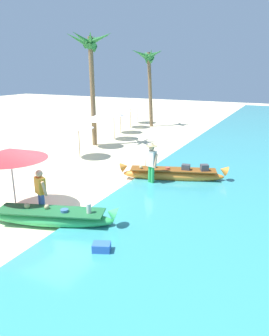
# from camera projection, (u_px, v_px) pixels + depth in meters

# --- Properties ---
(ground_plane) EXTENTS (80.00, 80.00, 0.00)m
(ground_plane) POSITION_uv_depth(u_px,v_px,m) (55.00, 203.00, 11.22)
(ground_plane) COLOR beige
(boat_green_foreground) EXTENTS (4.03, 1.94, 0.77)m
(boat_green_foreground) POSITION_uv_depth(u_px,v_px,m) (51.00, 217.00, 9.53)
(boat_green_foreground) COLOR #38B760
(boat_green_foreground) RESTS_ON ground
(boat_orange_midground) EXTENTS (4.36, 2.02, 0.79)m
(boat_orange_midground) POSITION_uv_depth(u_px,v_px,m) (173.00, 174.00, 13.36)
(boat_orange_midground) COLOR orange
(boat_orange_midground) RESTS_ON ground
(person_vendor_hatted) EXTENTS (0.59, 0.44, 1.74)m
(person_vendor_hatted) POSITION_uv_depth(u_px,v_px,m) (151.00, 161.00, 12.70)
(person_vendor_hatted) COLOR green
(person_vendor_hatted) RESTS_ON ground
(person_tourist_customer) EXTENTS (0.58, 0.39, 1.56)m
(person_tourist_customer) POSITION_uv_depth(u_px,v_px,m) (41.00, 191.00, 9.88)
(person_tourist_customer) COLOR #3D5BA8
(person_tourist_customer) RESTS_ON ground
(patio_umbrella_large) EXTENTS (2.34, 2.34, 2.10)m
(patio_umbrella_large) POSITION_uv_depth(u_px,v_px,m) (10.00, 154.00, 10.10)
(patio_umbrella_large) COLOR #B7B7BC
(patio_umbrella_large) RESTS_ON ground
(parasol_row_0) EXTENTS (1.60, 1.60, 1.91)m
(parasol_row_0) POSITION_uv_depth(u_px,v_px,m) (78.00, 125.00, 16.47)
(parasol_row_0) COLOR #8E6B47
(parasol_row_0) RESTS_ON ground
(parasol_row_1) EXTENTS (1.60, 1.60, 1.91)m
(parasol_row_1) POSITION_uv_depth(u_px,v_px,m) (96.00, 118.00, 18.83)
(parasol_row_1) COLOR #8E6B47
(parasol_row_1) RESTS_ON ground
(parasol_row_2) EXTENTS (1.60, 1.60, 1.91)m
(parasol_row_2) POSITION_uv_depth(u_px,v_px,m) (114.00, 113.00, 20.94)
(parasol_row_2) COLOR #8E6B47
(parasol_row_2) RESTS_ON ground
(parasol_row_3) EXTENTS (1.60, 1.60, 1.91)m
(parasol_row_3) POSITION_uv_depth(u_px,v_px,m) (120.00, 109.00, 23.13)
(parasol_row_3) COLOR #8E6B47
(parasol_row_3) RESTS_ON ground
(parasol_row_4) EXTENTS (1.60, 1.60, 1.91)m
(parasol_row_4) POSITION_uv_depth(u_px,v_px,m) (130.00, 106.00, 25.34)
(parasol_row_4) COLOR #8E6B47
(parasol_row_4) RESTS_ON ground
(parasol_row_5) EXTENTS (1.60, 1.60, 1.91)m
(parasol_row_5) POSITION_uv_depth(u_px,v_px,m) (138.00, 103.00, 27.49)
(parasol_row_5) COLOR #8E6B47
(parasol_row_5) RESTS_ON ground
(palm_tree_tall_inland) EXTENTS (2.78, 2.66, 6.58)m
(palm_tree_tall_inland) POSITION_uv_depth(u_px,v_px,m) (90.00, 53.00, 18.28)
(palm_tree_tall_inland) COLOR brown
(palm_tree_tall_inland) RESTS_ON ground
(palm_tree_leaning_seaward) EXTENTS (2.43, 2.60, 6.08)m
(palm_tree_leaning_seaward) POSITION_uv_depth(u_px,v_px,m) (148.00, 64.00, 25.12)
(palm_tree_leaning_seaward) COLOR brown
(palm_tree_leaning_seaward) RESTS_ON ground
(cooler_box) EXTENTS (0.53, 0.47, 0.31)m
(cooler_box) POSITION_uv_depth(u_px,v_px,m) (102.00, 249.00, 8.05)
(cooler_box) COLOR blue
(cooler_box) RESTS_ON ground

